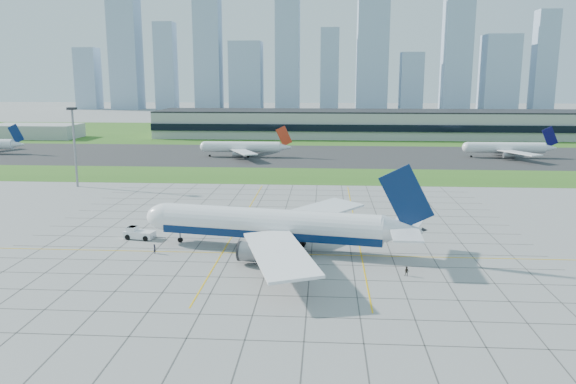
{
  "coord_description": "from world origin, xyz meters",
  "views": [
    {
      "loc": [
        10.54,
        -109.65,
        34.73
      ],
      "look_at": [
        1.46,
        26.24,
        7.0
      ],
      "focal_mm": 35.0,
      "sensor_mm": 36.0,
      "label": 1
    }
  ],
  "objects_px": {
    "airliner": "(273,225)",
    "light_mast": "(74,137)",
    "pushback_tug": "(138,233)",
    "crew_far": "(407,271)",
    "crew_near": "(155,249)",
    "distant_jet_2": "(507,148)",
    "distant_jet_1": "(244,147)"
  },
  "relations": [
    {
      "from": "distant_jet_2",
      "to": "pushback_tug",
      "type": "bearing_deg",
      "value": -131.66
    },
    {
      "from": "distant_jet_1",
      "to": "distant_jet_2",
      "type": "xyz_separation_m",
      "value": [
        116.81,
        5.24,
        -0.0
      ]
    },
    {
      "from": "crew_far",
      "to": "distant_jet_2",
      "type": "xyz_separation_m",
      "value": [
        65.56,
        156.48,
        3.6
      ]
    },
    {
      "from": "light_mast",
      "to": "distant_jet_1",
      "type": "height_order",
      "value": "light_mast"
    },
    {
      "from": "pushback_tug",
      "to": "crew_far",
      "type": "relative_size",
      "value": 5.45
    },
    {
      "from": "light_mast",
      "to": "pushback_tug",
      "type": "relative_size",
      "value": 2.66
    },
    {
      "from": "crew_far",
      "to": "distant_jet_1",
      "type": "relative_size",
      "value": 0.04
    },
    {
      "from": "pushback_tug",
      "to": "crew_near",
      "type": "xyz_separation_m",
      "value": [
        6.8,
        -10.25,
        -0.21
      ]
    },
    {
      "from": "airliner",
      "to": "crew_near",
      "type": "bearing_deg",
      "value": -159.46
    },
    {
      "from": "crew_near",
      "to": "crew_far",
      "type": "height_order",
      "value": "crew_near"
    },
    {
      "from": "crew_near",
      "to": "distant_jet_2",
      "type": "xyz_separation_m",
      "value": [
        114.42,
        146.49,
        3.52
      ]
    },
    {
      "from": "crew_near",
      "to": "distant_jet_1",
      "type": "distance_m",
      "value": 141.31
    },
    {
      "from": "airliner",
      "to": "crew_far",
      "type": "bearing_deg",
      "value": -19.3
    },
    {
      "from": "crew_far",
      "to": "pushback_tug",
      "type": "bearing_deg",
      "value": -179.88
    },
    {
      "from": "light_mast",
      "to": "crew_near",
      "type": "xyz_separation_m",
      "value": [
        46.49,
        -68.28,
        -15.22
      ]
    },
    {
      "from": "distant_jet_1",
      "to": "pushback_tug",
      "type": "bearing_deg",
      "value": -91.93
    },
    {
      "from": "airliner",
      "to": "light_mast",
      "type": "bearing_deg",
      "value": 147.82
    },
    {
      "from": "light_mast",
      "to": "crew_far",
      "type": "distance_m",
      "value": 124.31
    },
    {
      "from": "pushback_tug",
      "to": "distant_jet_2",
      "type": "height_order",
      "value": "distant_jet_2"
    },
    {
      "from": "crew_near",
      "to": "distant_jet_1",
      "type": "bearing_deg",
      "value": 6.66
    },
    {
      "from": "light_mast",
      "to": "distant_jet_2",
      "type": "height_order",
      "value": "light_mast"
    },
    {
      "from": "airliner",
      "to": "distant_jet_2",
      "type": "height_order",
      "value": "airliner"
    },
    {
      "from": "light_mast",
      "to": "crew_near",
      "type": "bearing_deg",
      "value": -55.75
    },
    {
      "from": "crew_far",
      "to": "distant_jet_2",
      "type": "distance_m",
      "value": 169.7
    },
    {
      "from": "airliner",
      "to": "crew_far",
      "type": "xyz_separation_m",
      "value": [
        25.26,
        -14.3,
        -4.27
      ]
    },
    {
      "from": "light_mast",
      "to": "crew_far",
      "type": "height_order",
      "value": "light_mast"
    },
    {
      "from": "crew_near",
      "to": "crew_far",
      "type": "distance_m",
      "value": 49.88
    },
    {
      "from": "light_mast",
      "to": "crew_far",
      "type": "bearing_deg",
      "value": -39.38
    },
    {
      "from": "airliner",
      "to": "distant_jet_1",
      "type": "relative_size",
      "value": 1.4
    },
    {
      "from": "pushback_tug",
      "to": "distant_jet_1",
      "type": "xyz_separation_m",
      "value": [
        4.42,
        131.0,
        3.31
      ]
    },
    {
      "from": "airliner",
      "to": "crew_near",
      "type": "relative_size",
      "value": 30.98
    },
    {
      "from": "crew_near",
      "to": "airliner",
      "type": "bearing_deg",
      "value": -73.98
    }
  ]
}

